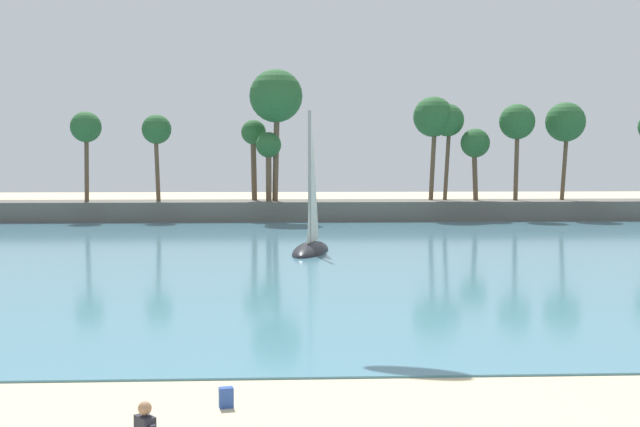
% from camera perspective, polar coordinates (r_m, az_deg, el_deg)
% --- Properties ---
extents(sea, '(220.00, 92.34, 0.06)m').
position_cam_1_polar(sea, '(64.94, -2.26, -0.88)').
color(sea, teal).
rests_on(sea, ground).
extents(palm_headland, '(96.19, 6.83, 13.59)m').
position_cam_1_polar(palm_headland, '(70.96, -1.07, 2.80)').
color(palm_headland, '#605B54').
rests_on(palm_headland, ground).
extents(backpack_by_trailer, '(0.34, 0.32, 0.44)m').
position_cam_1_polar(backpack_by_trailer, '(17.28, -6.90, -13.27)').
color(backpack_by_trailer, '#2D4C9E').
rests_on(backpack_by_trailer, ground).
extents(sailboat_near_shore, '(3.10, 6.30, 8.78)m').
position_cam_1_polar(sailboat_near_shore, '(45.17, -0.66, -1.85)').
color(sailboat_near_shore, black).
rests_on(sailboat_near_shore, sea).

